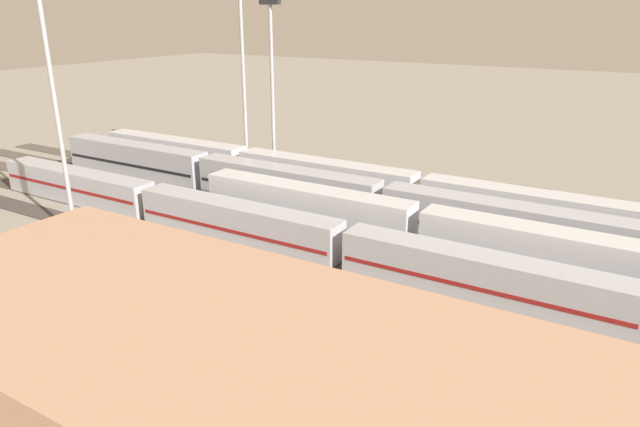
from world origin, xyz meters
The scene contains 13 objects.
ground_plane centered at (0.00, 0.00, 0.00)m, with size 400.00×400.00×0.00m, color gray.
track_bed_0 centered at (0.00, -10.00, 0.06)m, with size 140.00×2.80×0.12m, color #4C443D.
track_bed_1 centered at (0.00, -5.00, 0.06)m, with size 140.00×2.80×0.12m, color #4C443D.
track_bed_2 centered at (0.00, 0.00, 0.06)m, with size 140.00×2.80×0.12m, color #4C443D.
track_bed_3 centered at (0.00, 5.00, 0.06)m, with size 140.00×2.80×0.12m, color #3D3833.
track_bed_4 centered at (0.00, 10.00, 0.06)m, with size 140.00×2.80×0.12m, color #3D3833.
train_on_track_2 centered at (-17.89, 0.00, 2.62)m, with size 71.40×3.00×5.00m.
train_on_track_0 centered at (-2.03, -10.00, 2.59)m, with size 95.60×3.06×5.00m.
train_on_track_3 centered at (1.32, 5.00, 2.07)m, with size 90.60×3.06×4.40m.
train_on_track_1 centered at (0.08, -5.00, 2.60)m, with size 95.60×3.06×5.00m.
light_mast_0 centered at (23.32, -12.33, 18.54)m, with size 2.80×0.70×29.43m.
light_mast_2 centered at (19.82, -13.65, 15.38)m, with size 2.80×0.70×23.66m.
light_mast_3 centered at (26.24, 12.59, 19.32)m, with size 2.80×0.70×30.87m.
Camera 1 is at (-22.90, 46.22, 21.72)m, focal length 32.00 mm.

